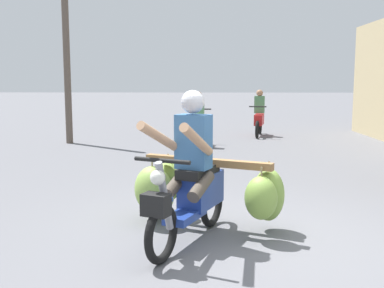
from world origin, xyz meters
name	(u,v)px	position (x,y,z in m)	size (l,w,h in m)	color
ground_plane	(249,244)	(0.00, 0.00, 0.00)	(120.00, 120.00, 0.00)	slate
motorbike_main_loaded	(191,186)	(-0.61, 0.43, 0.51)	(1.83, 1.99, 1.58)	black
motorbike_distant_ahead_left	(259,117)	(1.20, 9.43, 0.57)	(0.57, 1.60, 1.40)	black
motorbike_distant_ahead_right	(198,124)	(-0.62, 7.13, 0.57)	(0.53, 1.61, 1.40)	black
utility_pole	(66,46)	(-4.09, 7.66, 2.56)	(0.18, 0.18, 5.12)	brown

